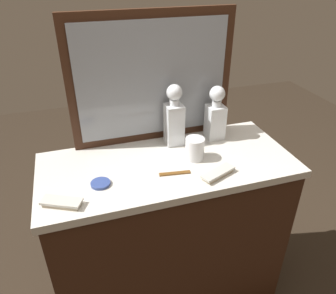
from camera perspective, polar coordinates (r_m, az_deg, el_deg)
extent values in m
plane|color=#2D2319|center=(2.13, 0.00, -23.68)|extent=(6.00, 6.00, 0.00)
cube|color=#381E11|center=(1.79, 0.00, -15.46)|extent=(1.13, 0.51, 0.88)
cube|color=silver|center=(1.50, 0.00, -3.23)|extent=(1.17, 0.52, 0.04)
cube|color=#381E11|center=(1.56, -2.76, 11.81)|extent=(0.80, 0.03, 0.63)
cube|color=gray|center=(1.55, -2.62, 11.64)|extent=(0.72, 0.01, 0.55)
cube|color=white|center=(1.67, 8.28, 4.36)|extent=(0.09, 0.09, 0.18)
cube|color=#8C4C14|center=(1.68, 8.20, 3.41)|extent=(0.07, 0.07, 0.11)
cylinder|color=white|center=(1.62, 8.55, 7.63)|extent=(0.05, 0.05, 0.03)
sphere|color=white|center=(1.60, 8.68, 9.27)|extent=(0.08, 0.08, 0.08)
cube|color=white|center=(1.59, 1.07, 3.98)|extent=(0.08, 0.08, 0.21)
cube|color=#8C4C14|center=(1.60, 1.07, 3.17)|extent=(0.07, 0.07, 0.16)
cylinder|color=white|center=(1.54, 1.12, 7.90)|extent=(0.05, 0.05, 0.03)
sphere|color=white|center=(1.52, 1.14, 9.61)|extent=(0.08, 0.08, 0.08)
cylinder|color=white|center=(1.49, 4.73, -0.29)|extent=(0.09, 0.09, 0.10)
cylinder|color=silver|center=(1.52, 4.65, -1.80)|extent=(0.08, 0.08, 0.01)
cube|color=#B7A88C|center=(1.41, 8.76, -4.81)|extent=(0.15, 0.10, 0.01)
cube|color=beige|center=(1.40, 8.80, -4.41)|extent=(0.17, 0.11, 0.01)
cube|color=#B7A88C|center=(1.31, -18.18, -9.49)|extent=(0.15, 0.11, 0.01)
cube|color=beige|center=(1.30, -18.27, -9.09)|extent=(0.16, 0.12, 0.01)
cylinder|color=#33478C|center=(1.37, -11.81, -6.31)|extent=(0.08, 0.08, 0.01)
cube|color=brown|center=(1.41, 1.22, -4.65)|extent=(0.14, 0.04, 0.01)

